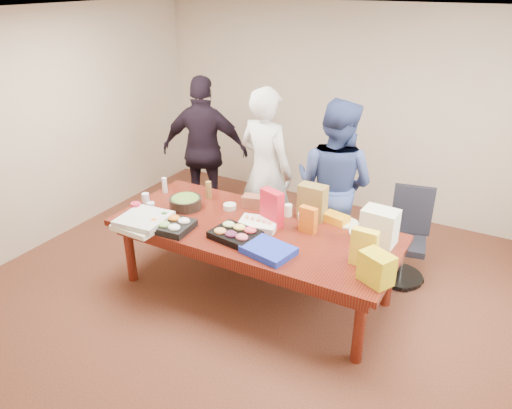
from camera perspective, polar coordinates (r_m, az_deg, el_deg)
The scene contains 36 objects.
floor at distance 5.13m, azimuth -0.21°, elevation -10.23°, with size 5.50×5.00×0.02m, color #47301E.
ceiling at distance 4.17m, azimuth -0.27°, elevation 21.73°, with size 5.50×5.00×0.02m, color white.
wall_back at distance 6.66m, azimuth 10.58°, elevation 10.87°, with size 5.50×0.04×2.70m, color beige.
wall_front at distance 2.85m, azimuth -26.44°, elevation -12.61°, with size 5.50×0.04×2.70m, color beige.
wall_left at distance 6.23m, azimuth -23.10°, elevation 8.25°, with size 0.04×5.00×2.70m, color beige.
conference_table at distance 4.91m, azimuth -0.22°, elevation -6.59°, with size 2.80×1.20×0.75m, color #4C1C0F.
office_chair at distance 5.27m, azimuth 17.10°, elevation -3.99°, with size 0.50×0.50×0.98m, color black.
person_center at distance 5.50m, azimuth 1.15°, elevation 3.93°, with size 0.70×0.46×1.93m, color silver.
person_right at distance 5.25m, azimuth 9.17°, elevation 2.24°, with size 0.91×0.71×1.88m, color navy.
person_left at distance 6.25m, azimuth -6.04°, elevation 6.33°, with size 1.11×0.46×1.89m, color black.
veggie_tray at distance 4.77m, azimuth -10.17°, elevation -2.44°, with size 0.44×0.34×0.07m, color black.
fruit_tray at distance 4.53m, azimuth -2.47°, elevation -3.59°, with size 0.43×0.34×0.07m, color black.
sheet_cake at distance 4.72m, azimuth 0.27°, elevation -2.31°, with size 0.37×0.28×0.06m, color white.
salad_bowl at distance 5.16m, azimuth -8.31°, elevation 0.21°, with size 0.34×0.34×0.11m, color black.
chip_bag_blue at distance 4.29m, azimuth 1.48°, elevation -5.40°, with size 0.43×0.32×0.06m, color #1C33C3.
chip_bag_red at distance 4.72m, azimuth 1.90°, elevation -0.36°, with size 0.24×0.10×0.36m, color red.
chip_bag_yellow at distance 4.16m, azimuth 12.61°, elevation -4.99°, with size 0.22×0.09×0.33m, color yellow.
chip_bag_orange at distance 4.61m, azimuth 6.16°, elevation -1.80°, with size 0.17×0.07×0.26m, color orange.
mayo_jar at distance 4.93m, azimuth 3.82°, elevation -0.68°, with size 0.08×0.08×0.13m, color white.
mustard_bottle at distance 5.03m, azimuth 2.66°, elevation 0.27°, with size 0.07×0.07×0.18m, color #E9E801.
dressing_bottle at distance 5.32m, azimuth -5.61°, elevation 1.71°, with size 0.06×0.06×0.20m, color olive.
ranch_bottle at distance 5.54m, azimuth -10.73°, elevation 2.24°, with size 0.06×0.06×0.17m, color silver.
banana_bunch at distance 4.87m, azimuth 9.38°, elevation -1.62°, with size 0.25×0.15×0.08m, color #F4A314.
bread_loaf at distance 5.10m, azimuth 0.22°, elevation 0.31°, with size 0.32×0.14×0.13m, color brown.
kraft_bag at distance 4.86m, azimuth 6.66°, elevation 0.31°, with size 0.27×0.16×0.36m, color olive.
red_cup at distance 5.10m, azimuth -13.96°, elevation -0.49°, with size 0.10×0.10×0.13m, color #C22340.
clear_cup_a at distance 5.11m, azimuth -12.27°, elevation -0.35°, with size 0.08×0.08×0.11m, color silver.
clear_cup_b at distance 5.34m, azimuth -12.88°, elevation 0.73°, with size 0.08×0.08×0.11m, color white.
pizza_box_lower at distance 4.86m, azimuth -13.25°, elevation -2.24°, with size 0.44×0.44×0.05m, color white.
pizza_box_upper at distance 4.85m, azimuth -13.07°, elevation -1.64°, with size 0.44×0.44×0.05m, color silver.
plate_a at distance 4.73m, azimuth 12.41°, elevation -3.22°, with size 0.25×0.25×0.01m, color white.
plate_b at distance 4.88m, azimuth 10.63°, elevation -2.14°, with size 0.24×0.24×0.01m, color white.
dip_bowl_a at distance 4.89m, azimuth 5.91°, elevation -1.38°, with size 0.17×0.17×0.07m, color silver.
dip_bowl_b at distance 5.09m, azimuth -3.11°, elevation -0.25°, with size 0.14×0.14×0.05m, color silver.
grocery_bag_white at distance 4.53m, azimuth 14.33°, elevation -2.54°, with size 0.31×0.22×0.33m, color white.
grocery_bag_yellow at distance 3.98m, azimuth 14.01°, elevation -7.29°, with size 0.26×0.18×0.26m, color gold.
Camera 1 is at (2.05, -3.62, 2.98)m, focal length 33.94 mm.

